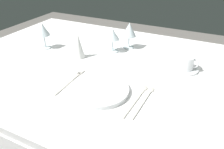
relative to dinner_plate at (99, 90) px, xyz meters
name	(u,v)px	position (x,y,z in m)	size (l,w,h in m)	color
dining_table	(123,83)	(0.01, 0.23, -0.09)	(1.80, 1.11, 0.74)	white
dinner_plate	(99,90)	(0.00, 0.00, 0.00)	(0.25, 0.25, 0.02)	white
fork_outer	(71,80)	(-0.15, 0.02, -0.01)	(0.02, 0.23, 0.00)	beige
spoon_soup	(138,97)	(0.16, 0.03, -0.01)	(0.03, 0.23, 0.01)	beige
spoon_dessert	(145,98)	(0.19, 0.04, -0.01)	(0.03, 0.23, 0.01)	beige
saucer_left	(184,69)	(0.28, 0.34, 0.00)	(0.13, 0.13, 0.01)	white
coffee_cup_left	(186,62)	(0.28, 0.34, 0.03)	(0.10, 0.08, 0.06)	white
wine_glass_left	(129,30)	(-0.06, 0.48, 0.10)	(0.08, 0.08, 0.15)	silver
wine_glass_right	(43,31)	(-0.51, 0.26, 0.10)	(0.07, 0.07, 0.15)	silver
wine_glass_far	(113,36)	(-0.13, 0.39, 0.09)	(0.08, 0.08, 0.13)	silver
napkin_folded	(78,45)	(-0.26, 0.24, 0.06)	(0.07, 0.07, 0.14)	white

